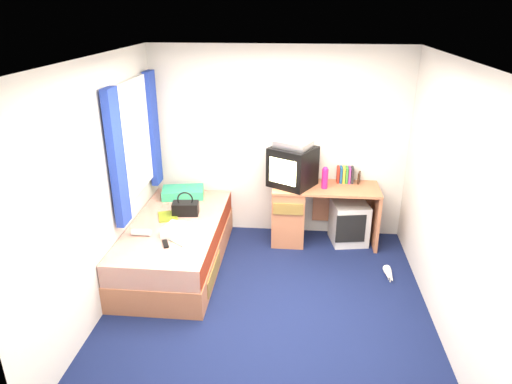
# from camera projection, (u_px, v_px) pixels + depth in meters

# --- Properties ---
(ground) EXTENTS (3.40, 3.40, 0.00)m
(ground) POSITION_uv_depth(u_px,v_px,m) (267.00, 305.00, 4.61)
(ground) COLOR #0C1438
(ground) RESTS_ON ground
(room_shell) EXTENTS (3.40, 3.40, 3.40)m
(room_shell) POSITION_uv_depth(u_px,v_px,m) (269.00, 170.00, 4.06)
(room_shell) COLOR white
(room_shell) RESTS_ON ground
(bed) EXTENTS (1.01, 2.00, 0.54)m
(bed) POSITION_uv_depth(u_px,v_px,m) (177.00, 244.00, 5.24)
(bed) COLOR #BA724D
(bed) RESTS_ON ground
(pillow) EXTENTS (0.57, 0.42, 0.11)m
(pillow) POSITION_uv_depth(u_px,v_px,m) (183.00, 193.00, 5.81)
(pillow) COLOR teal
(pillow) RESTS_ON bed
(desk) EXTENTS (1.30, 0.55, 0.75)m
(desk) POSITION_uv_depth(u_px,v_px,m) (302.00, 211.00, 5.75)
(desk) COLOR #BA724D
(desk) RESTS_ON ground
(storage_cube) EXTENTS (0.49, 0.49, 0.53)m
(storage_cube) POSITION_uv_depth(u_px,v_px,m) (349.00, 222.00, 5.76)
(storage_cube) COLOR silver
(storage_cube) RESTS_ON ground
(crt_tv) EXTENTS (0.65, 0.63, 0.48)m
(crt_tv) POSITION_uv_depth(u_px,v_px,m) (292.00, 167.00, 5.54)
(crt_tv) COLOR black
(crt_tv) RESTS_ON desk
(vcr) EXTENTS (0.50, 0.45, 0.08)m
(vcr) POSITION_uv_depth(u_px,v_px,m) (293.00, 144.00, 5.44)
(vcr) COLOR #B2B2B4
(vcr) RESTS_ON crt_tv
(book_row) EXTENTS (0.20, 0.13, 0.20)m
(book_row) POSITION_uv_depth(u_px,v_px,m) (345.00, 175.00, 5.69)
(book_row) COLOR maroon
(book_row) RESTS_ON desk
(picture_frame) EXTENTS (0.05, 0.12, 0.14)m
(picture_frame) POSITION_uv_depth(u_px,v_px,m) (359.00, 178.00, 5.68)
(picture_frame) COLOR black
(picture_frame) RESTS_ON desk
(pink_water_bottle) EXTENTS (0.09, 0.09, 0.24)m
(pink_water_bottle) POSITION_uv_depth(u_px,v_px,m) (325.00, 179.00, 5.50)
(pink_water_bottle) COLOR #C91C6D
(pink_water_bottle) RESTS_ON desk
(aerosol_can) EXTENTS (0.05, 0.05, 0.17)m
(aerosol_can) POSITION_uv_depth(u_px,v_px,m) (312.00, 179.00, 5.60)
(aerosol_can) COLOR silver
(aerosol_can) RESTS_ON desk
(handbag) EXTENTS (0.31, 0.20, 0.28)m
(handbag) POSITION_uv_depth(u_px,v_px,m) (186.00, 208.00, 5.31)
(handbag) COLOR black
(handbag) RESTS_ON bed
(towel) EXTENTS (0.37, 0.33, 0.11)m
(towel) POSITION_uv_depth(u_px,v_px,m) (180.00, 231.00, 4.82)
(towel) COLOR white
(towel) RESTS_ON bed
(magazine) EXTENTS (0.29, 0.34, 0.01)m
(magazine) POSITION_uv_depth(u_px,v_px,m) (168.00, 216.00, 5.27)
(magazine) COLOR #C6EA1A
(magazine) RESTS_ON bed
(water_bottle) EXTENTS (0.20, 0.07, 0.07)m
(water_bottle) POSITION_uv_depth(u_px,v_px,m) (141.00, 232.00, 4.84)
(water_bottle) COLOR silver
(water_bottle) RESTS_ON bed
(colour_swatch_fan) EXTENTS (0.21, 0.18, 0.01)m
(colour_swatch_fan) POSITION_uv_depth(u_px,v_px,m) (177.00, 242.00, 4.70)
(colour_swatch_fan) COLOR #FFB238
(colour_swatch_fan) RESTS_ON bed
(remote_control) EXTENTS (0.11, 0.17, 0.02)m
(remote_control) POSITION_uv_depth(u_px,v_px,m) (165.00, 244.00, 4.66)
(remote_control) COLOR black
(remote_control) RESTS_ON bed
(window_assembly) EXTENTS (0.11, 1.42, 1.40)m
(window_assembly) POSITION_uv_depth(u_px,v_px,m) (135.00, 141.00, 5.04)
(window_assembly) COLOR silver
(window_assembly) RESTS_ON room_shell
(white_heels) EXTENTS (0.13, 0.27, 0.09)m
(white_heels) POSITION_uv_depth(u_px,v_px,m) (389.00, 275.00, 5.06)
(white_heels) COLOR white
(white_heels) RESTS_ON ground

